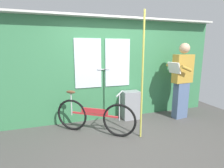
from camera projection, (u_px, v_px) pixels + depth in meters
The scene contains 6 objects.
ground_plane at pixel (132, 143), 3.21m from camera, with size 6.36×4.16×0.04m, color #474442.
train_door_wall at pixel (111, 68), 4.15m from camera, with size 5.36×0.28×2.38m.
bicycle_near_door at pixel (94, 116), 3.50m from camera, with size 1.41×0.98×0.87m.
passenger_reading_newspaper at pixel (182, 79), 4.19m from camera, with size 0.61×0.55×1.81m.
trash_bin_by_wall at pixel (131, 105), 4.26m from camera, with size 0.41×0.28×0.68m, color gray.
handrail_pole at pixel (142, 77), 3.19m from camera, with size 0.04×0.04×2.34m, color #C6C14C.
Camera 1 is at (-1.25, -2.68, 1.67)m, focal length 28.19 mm.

